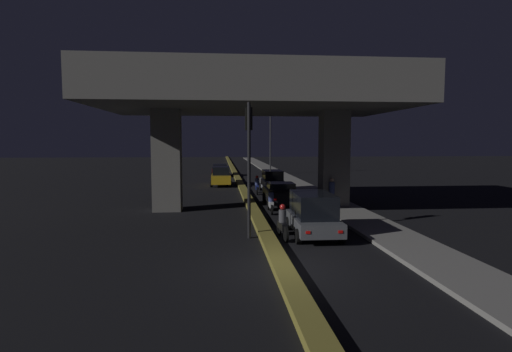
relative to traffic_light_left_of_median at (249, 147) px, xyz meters
The scene contains 15 objects.
ground_plane 5.91m from the traffic_light_left_of_median, 80.73° to the right, with size 200.00×200.00×0.00m, color black.
median_divider 30.84m from the traffic_light_left_of_median, 88.66° to the left, with size 0.64×126.00×0.24m, color olive.
sidewalk_right 24.67m from the traffic_light_left_of_median, 75.54° to the left, with size 2.46×126.00×0.16m, color gray.
elevated_overpass 7.86m from the traffic_light_left_of_median, 84.34° to the left, with size 17.66×10.94×8.98m.
traffic_light_left_of_median is the anchor object (origin of this frame).
street_lamp 34.29m from the traffic_light_left_of_median, 81.92° to the left, with size 2.84×0.32×8.04m.
car_grey_lead 4.03m from the traffic_light_left_of_median, ahead, with size 2.02×3.96×1.87m.
car_black_second 9.33m from the traffic_light_left_of_median, 72.45° to the left, with size 2.03×4.36×1.50m.
car_silver_third 15.83m from the traffic_light_left_of_median, 78.78° to the left, with size 1.83×4.34×1.81m.
car_taxi_yellow_lead_oncoming 21.29m from the traffic_light_left_of_median, 93.04° to the left, with size 1.93×4.67×1.79m.
car_dark_red_second_oncoming 31.82m from the traffic_light_left_of_median, 92.14° to the left, with size 2.08×4.22×1.44m.
motorcycle_black_filtering_near 3.56m from the traffic_light_left_of_median, 11.41° to the right, with size 0.34×1.93×1.47m.
motorcycle_white_filtering_mid 6.94m from the traffic_light_left_of_median, 73.78° to the left, with size 0.34×1.85×1.44m.
motorcycle_blue_filtering_far 15.02m from the traffic_light_left_of_median, 83.32° to the left, with size 0.34×2.02×1.46m.
pedestrian_on_sidewalk 8.84m from the traffic_light_left_of_median, 49.62° to the left, with size 0.34×0.34×1.78m.
Camera 1 is at (-1.94, -12.33, 4.06)m, focal length 28.00 mm.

